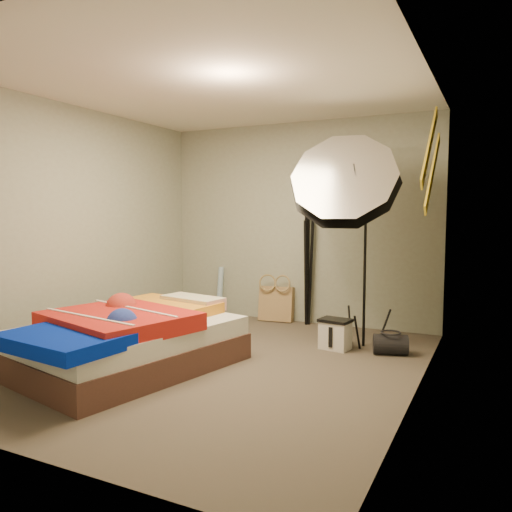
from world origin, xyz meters
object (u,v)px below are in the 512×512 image
Objects in this scene: wrapping_roll at (220,291)px; bed at (129,338)px; camera_case at (335,335)px; tote_bag at (276,304)px; camera_tripod at (308,259)px; duffel_bag at (391,344)px; photo_umbrella at (345,186)px.

wrapping_roll reaches higher than bed.
camera_case is at bearing -26.52° from wrapping_roll.
tote_bag is 0.73m from camera_tripod.
bed is at bearing -127.18° from camera_case.
duffel_bag is 0.23× the size of camera_tripod.
photo_umbrella is at bearing -23.63° from wrapping_roll.
camera_case is (1.91, -0.95, -0.18)m from wrapping_roll.
duffel_bag is 0.15× the size of bed.
camera_tripod is (0.43, -0.02, 0.59)m from tote_bag.
photo_umbrella reaches higher than wrapping_roll.
wrapping_roll is 2.42m from bed.
camera_case is at bearing 44.41° from bed.
bed is (0.45, -2.37, -0.05)m from wrapping_roll.
duffel_bag is 1.63m from photo_umbrella.
photo_umbrella is at bearing -43.56° from tote_bag.
duffel_bag is 2.49m from bed.
photo_umbrella is at bearing 66.82° from camera_case.
bed reaches higher than camera_case.
wrapping_roll is at bearing 173.72° from tote_bag.
wrapping_roll is at bearing 161.88° from camera_case.
camera_case is (1.07, -0.95, -0.08)m from tote_bag.
bed is (-0.38, -2.37, 0.05)m from tote_bag.
camera_case is at bearing -55.22° from camera_tripod.
photo_umbrella reaches higher than camera_case.
bed reaches higher than duffel_bag.
duffel_bag is at bearing -5.16° from photo_umbrella.
tote_bag is 0.31× the size of camera_tripod.
tote_bag is at bearing 0.00° from wrapping_roll.
tote_bag is at bearing 146.79° from camera_case.
camera_tripod is at bearing 130.01° from photo_umbrella.
wrapping_roll is (-0.84, 0.00, 0.10)m from tote_bag.
wrapping_roll is 0.30× the size of bed.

